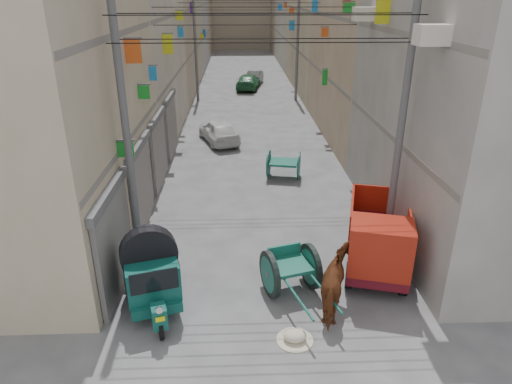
{
  "coord_description": "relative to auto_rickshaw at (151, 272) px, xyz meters",
  "views": [
    {
      "loc": [
        -0.71,
        -5.54,
        7.25
      ],
      "look_at": [
        -0.22,
        6.5,
        1.99
      ],
      "focal_mm": 32.0,
      "sensor_mm": 36.0,
      "label": 1
    }
  ],
  "objects": [
    {
      "name": "building_row_left",
      "position": [
        -5.11,
        30.16,
        5.46
      ],
      "size": [
        8.0,
        62.0,
        14.0
      ],
      "color": "tan",
      "rests_on": "ground"
    },
    {
      "name": "building_row_right",
      "position": [
        10.88,
        30.16,
        5.46
      ],
      "size": [
        8.0,
        62.0,
        14.0
      ],
      "color": "#9F9A94",
      "rests_on": "ground"
    },
    {
      "name": "shutters_left",
      "position": [
        -1.03,
        6.41,
        0.5
      ],
      "size": [
        0.18,
        14.4,
        2.88
      ],
      "color": "#47474B",
      "rests_on": "ground"
    },
    {
      "name": "signboards",
      "position": [
        2.88,
        17.69,
        2.43
      ],
      "size": [
        8.22,
        40.52,
        5.67
      ],
      "color": "#D24F18",
      "rests_on": "ground"
    },
    {
      "name": "utility_poles",
      "position": [
        2.89,
        13.04,
        3.0
      ],
      "size": [
        7.4,
        22.2,
        8.0
      ],
      "color": "#515153",
      "rests_on": "ground"
    },
    {
      "name": "overhead_cables",
      "position": [
        2.89,
        10.44,
        5.77
      ],
      "size": [
        7.4,
        22.52,
        1.12
      ],
      "color": "black",
      "rests_on": "ground"
    },
    {
      "name": "auto_rickshaw",
      "position": [
        0.0,
        0.0,
        0.0
      ],
      "size": [
        1.81,
        2.49,
        1.69
      ],
      "rotation": [
        0.0,
        0.0,
        0.29
      ],
      "color": "black",
      "rests_on": "ground"
    },
    {
      "name": "tonga_cart",
      "position": [
        3.49,
        0.53,
        -0.35
      ],
      "size": [
        1.78,
        2.92,
        1.24
      ],
      "rotation": [
        0.0,
        0.0,
        0.29
      ],
      "color": "black",
      "rests_on": "ground"
    },
    {
      "name": "mini_truck",
      "position": [
        5.96,
        1.18,
        -0.03
      ],
      "size": [
        2.47,
        3.87,
        2.01
      ],
      "rotation": [
        0.0,
        0.0,
        -0.27
      ],
      "color": "black",
      "rests_on": "ground"
    },
    {
      "name": "second_cart",
      "position": [
        4.09,
        8.57,
        -0.36
      ],
      "size": [
        1.56,
        1.44,
        1.19
      ],
      "rotation": [
        0.0,
        0.0,
        -0.21
      ],
      "color": "#135345",
      "rests_on": "ground"
    },
    {
      "name": "feed_sack",
      "position": [
        3.4,
        -1.39,
        -0.86
      ],
      "size": [
        0.53,
        0.42,
        0.26
      ],
      "primitive_type": "ellipsoid",
      "color": "beige",
      "rests_on": "ground"
    },
    {
      "name": "horse",
      "position": [
        4.58,
        -0.41,
        -0.19
      ],
      "size": [
        1.32,
        2.06,
        1.6
      ],
      "primitive_type": "imported",
      "rotation": [
        0.0,
        0.0,
        2.88
      ],
      "color": "maroon",
      "rests_on": "ground"
    },
    {
      "name": "distant_car_white",
      "position": [
        1.17,
        13.8,
        -0.38
      ],
      "size": [
        2.55,
        3.9,
        1.24
      ],
      "primitive_type": "imported",
      "rotation": [
        0.0,
        0.0,
        3.47
      ],
      "color": "silver",
      "rests_on": "ground"
    },
    {
      "name": "distant_car_grey",
      "position": [
        3.65,
        30.55,
        -0.44
      ],
      "size": [
        1.81,
        3.51,
        1.1
      ],
      "primitive_type": "imported",
      "rotation": [
        0.0,
        0.0,
        -0.2
      ],
      "color": "#4C504F",
      "rests_on": "ground"
    },
    {
      "name": "distant_car_green",
      "position": [
        3.09,
        28.33,
        -0.39
      ],
      "size": [
        2.3,
        4.37,
        1.21
      ],
      "primitive_type": "imported",
      "rotation": [
        0.0,
        0.0,
        2.99
      ],
      "color": "#216136",
      "rests_on": "ground"
    }
  ]
}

